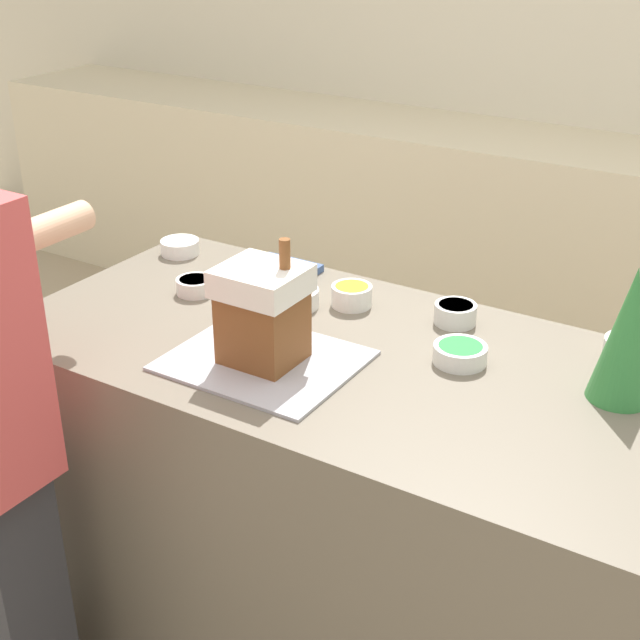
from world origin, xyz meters
TOP-DOWN VIEW (x-y plane):
  - wall_back at (0.00, 2.25)m, footprint 8.00×0.05m
  - back_cabinet_block at (0.00, 1.92)m, footprint 6.00×0.60m
  - kitchen_island at (0.00, 0.00)m, footprint 1.58×0.79m
  - baking_tray at (-0.12, -0.14)m, footprint 0.40×0.34m
  - gingerbread_house at (-0.12, -0.14)m, footprint 0.18×0.16m
  - decorative_tree at (0.59, 0.12)m, footprint 0.13×0.13m
  - candy_bowl_behind_tray at (0.25, 0.09)m, footprint 0.12×0.12m
  - candy_bowl_front_corner at (0.16, 0.26)m, footprint 0.10×0.10m
  - candy_bowl_near_tray_right at (-0.48, 0.07)m, footprint 0.10×0.10m
  - candy_bowl_beside_tree at (-0.10, 0.22)m, footprint 0.10×0.10m
  - candy_bowl_far_right at (0.56, 0.31)m, footprint 0.12×0.12m
  - candy_bowl_center_rear at (-0.22, 0.14)m, footprint 0.12×0.12m
  - candy_bowl_far_left at (-0.69, 0.26)m, footprint 0.11×0.11m
  - cookbook at (-0.37, 0.28)m, footprint 0.18×0.17m

SIDE VIEW (x-z plane):
  - kitchen_island at x=0.00m, z-range 0.00..0.91m
  - back_cabinet_block at x=0.00m, z-range 0.00..0.94m
  - baking_tray at x=-0.12m, z-range 0.91..0.92m
  - cookbook at x=-0.37m, z-range 0.91..0.93m
  - candy_bowl_near_tray_right at x=-0.48m, z-range 0.91..0.95m
  - candy_bowl_far_left at x=-0.69m, z-range 0.91..0.95m
  - candy_bowl_behind_tray at x=0.25m, z-range 0.91..0.95m
  - candy_bowl_far_right at x=0.56m, z-range 0.91..0.95m
  - candy_bowl_center_rear at x=-0.22m, z-range 0.91..0.96m
  - candy_bowl_front_corner at x=0.16m, z-range 0.91..0.96m
  - candy_bowl_beside_tree at x=-0.10m, z-range 0.91..0.96m
  - gingerbread_house at x=-0.12m, z-range 0.89..1.17m
  - decorative_tree at x=0.59m, z-range 0.91..1.20m
  - wall_back at x=0.00m, z-range 0.00..2.60m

